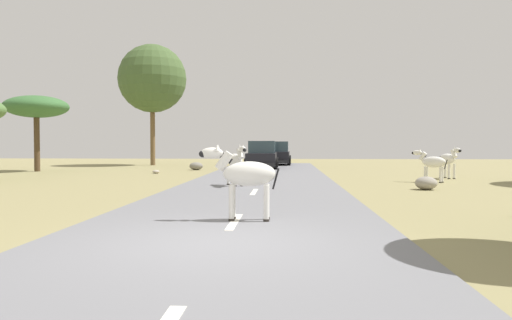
% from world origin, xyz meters
% --- Properties ---
extents(ground_plane, '(90.00, 90.00, 0.00)m').
position_xyz_m(ground_plane, '(0.00, 0.00, 0.00)').
color(ground_plane, '#8E8456').
extents(road, '(6.00, 64.00, 0.05)m').
position_xyz_m(road, '(0.08, 0.00, 0.03)').
color(road, slate).
rests_on(road, ground_plane).
extents(lane_markings, '(0.16, 56.00, 0.01)m').
position_xyz_m(lane_markings, '(0.08, -1.00, 0.05)').
color(lane_markings, silver).
rests_on(lane_markings, road).
extents(zebra_0, '(0.96, 1.51, 1.53)m').
position_xyz_m(zebra_0, '(-0.74, 10.27, 0.96)').
color(zebra_0, silver).
rests_on(zebra_0, road).
extents(zebra_1, '(1.63, 0.43, 1.53)m').
position_xyz_m(zebra_1, '(0.27, 2.22, 0.96)').
color(zebra_1, silver).
rests_on(zebra_1, road).
extents(zebra_3, '(0.69, 1.54, 1.49)m').
position_xyz_m(zebra_3, '(8.55, 15.22, 0.89)').
color(zebra_3, silver).
rests_on(zebra_3, ground_plane).
extents(zebra_4, '(1.31, 0.99, 1.39)m').
position_xyz_m(zebra_4, '(7.14, 12.98, 0.83)').
color(zebra_4, silver).
rests_on(zebra_4, ground_plane).
extents(car_0, '(2.04, 4.35, 1.74)m').
position_xyz_m(car_0, '(-0.41, 23.41, 0.85)').
color(car_0, black).
rests_on(car_0, road).
extents(car_1, '(2.10, 4.38, 1.74)m').
position_xyz_m(car_1, '(0.47, 29.06, 0.85)').
color(car_1, black).
rests_on(car_1, road).
extents(tree_4, '(5.10, 5.10, 9.07)m').
position_xyz_m(tree_4, '(-8.93, 28.55, 6.50)').
color(tree_4, brown).
rests_on(tree_4, ground_plane).
extents(tree_6, '(3.63, 3.63, 4.40)m').
position_xyz_m(tree_6, '(-13.37, 19.88, 3.72)').
color(tree_6, '#4C3823').
rests_on(tree_6, ground_plane).
extents(rock_0, '(0.83, 0.68, 0.48)m').
position_xyz_m(rock_0, '(-4.40, 22.00, 0.24)').
color(rock_0, gray).
rests_on(rock_0, ground_plane).
extents(rock_1, '(0.38, 0.39, 0.19)m').
position_xyz_m(rock_1, '(-5.91, 18.31, 0.10)').
color(rock_1, '#A89E8C').
rests_on(rock_1, ground_plane).
extents(rock_2, '(0.75, 0.75, 0.46)m').
position_xyz_m(rock_2, '(5.97, 9.64, 0.23)').
color(rock_2, gray).
rests_on(rock_2, ground_plane).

